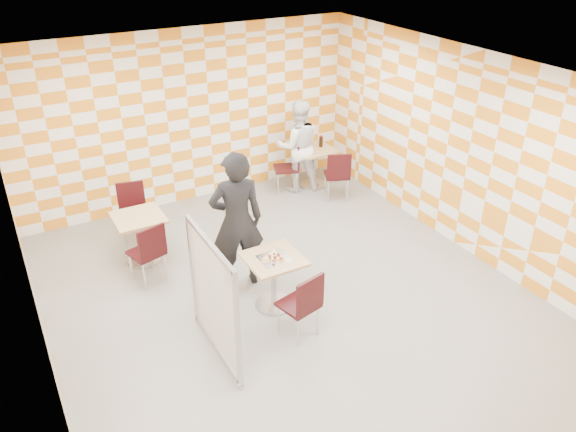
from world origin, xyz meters
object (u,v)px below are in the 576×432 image
(second_table, at_px, (314,161))
(chair_main_front, at_px, (304,302))
(chair_empty_far, at_px, (133,207))
(man_dark, at_px, (237,221))
(chair_empty_near, at_px, (149,249))
(partition, at_px, (214,299))
(chair_second_side, at_px, (291,163))
(soda_bottle, at_px, (321,141))
(chair_second_front, at_px, (338,172))
(empty_table, at_px, (140,231))
(man_white, at_px, (298,146))
(main_table, at_px, (274,273))
(sport_bottle, at_px, (303,143))

(second_table, bearing_deg, chair_main_front, -122.96)
(chair_empty_far, bearing_deg, man_dark, -64.49)
(chair_empty_near, xyz_separation_m, chair_empty_far, (0.14, 1.35, 0.00))
(partition, relative_size, man_dark, 0.79)
(chair_empty_near, xyz_separation_m, partition, (0.24, -1.77, 0.25))
(chair_second_side, distance_m, soda_bottle, 0.71)
(second_table, distance_m, partition, 4.79)
(chair_empty_far, bearing_deg, chair_second_front, -7.51)
(chair_empty_near, bearing_deg, empty_table, 85.33)
(second_table, xyz_separation_m, chair_empty_near, (-3.62, -1.61, 0.04))
(man_dark, bearing_deg, chair_second_front, -138.01)
(chair_main_front, bearing_deg, chair_empty_near, 121.70)
(man_white, bearing_deg, main_table, 73.30)
(chair_main_front, xyz_separation_m, chair_second_front, (2.42, 2.92, 0.00))
(empty_table, bearing_deg, chair_second_side, 18.23)
(man_white, xyz_separation_m, soda_bottle, (0.49, -0.00, -0.00))
(chair_second_front, relative_size, chair_empty_near, 1.00)
(chair_empty_far, xyz_separation_m, sport_bottle, (3.32, 0.41, 0.29))
(man_white, bearing_deg, chair_empty_near, 44.63)
(chair_main_front, bearing_deg, partition, 165.35)
(second_table, bearing_deg, chair_empty_far, -175.71)
(partition, relative_size, soda_bottle, 6.74)
(empty_table, height_order, man_white, man_white)
(main_table, bearing_deg, chair_second_side, 57.04)
(main_table, relative_size, chair_main_front, 0.81)
(second_table, distance_m, chair_main_front, 4.35)
(main_table, xyz_separation_m, chair_empty_near, (-1.25, 1.29, 0.04))
(empty_table, height_order, man_dark, man_dark)
(empty_table, bearing_deg, man_white, 17.34)
(sport_bottle, bearing_deg, chair_empty_far, -173.02)
(empty_table, relative_size, man_white, 0.44)
(chair_main_front, xyz_separation_m, chair_second_side, (1.89, 3.67, 0.00))
(empty_table, relative_size, chair_second_front, 0.81)
(man_dark, xyz_separation_m, sport_bottle, (2.39, 2.34, -0.15))
(man_white, bearing_deg, second_table, -165.19)
(soda_bottle, bearing_deg, chair_second_front, -98.09)
(chair_empty_far, height_order, partition, partition)
(main_table, bearing_deg, sport_bottle, 54.00)
(chair_empty_near, relative_size, chair_empty_far, 1.00)
(chair_empty_near, distance_m, man_white, 3.69)
(main_table, distance_m, chair_empty_far, 2.87)
(chair_second_front, distance_m, chair_empty_far, 3.57)
(empty_table, height_order, chair_empty_far, chair_empty_far)
(chair_main_front, height_order, man_dark, man_dark)
(second_table, xyz_separation_m, man_white, (-0.33, 0.02, 0.35))
(chair_main_front, bearing_deg, sport_bottle, 59.83)
(empty_table, distance_m, chair_empty_far, 0.74)
(chair_main_front, height_order, man_white, man_white)
(chair_main_front, distance_m, chair_second_side, 4.13)
(main_table, distance_m, chair_empty_near, 1.80)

